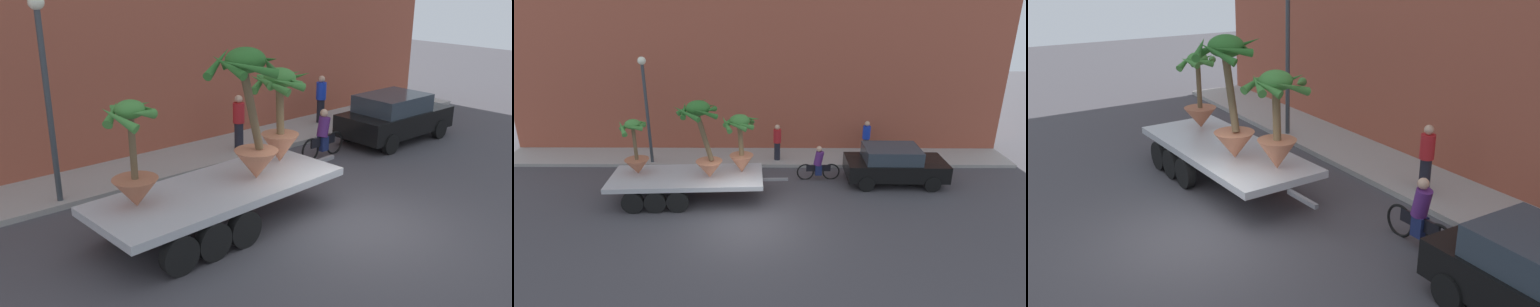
% 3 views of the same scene
% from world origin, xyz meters
% --- Properties ---
extents(ground_plane, '(60.00, 60.00, 0.00)m').
position_xyz_m(ground_plane, '(0.00, 0.00, 0.00)').
color(ground_plane, '#423F44').
extents(sidewalk, '(24.00, 2.20, 0.15)m').
position_xyz_m(sidewalk, '(0.00, 6.10, 0.07)').
color(sidewalk, '#A39E99').
rests_on(sidewalk, ground).
extents(building_facade, '(24.00, 1.20, 9.00)m').
position_xyz_m(building_facade, '(0.00, 7.80, 4.50)').
color(building_facade, '#9E4C38').
rests_on(building_facade, ground).
extents(flatbed_trailer, '(6.83, 2.57, 0.98)m').
position_xyz_m(flatbed_trailer, '(-2.70, 1.88, 0.76)').
color(flatbed_trailer, '#B7BABF').
rests_on(flatbed_trailer, ground).
extents(potted_palm_rear, '(1.20, 1.20, 2.17)m').
position_xyz_m(potted_palm_rear, '(-4.35, 2.08, 1.85)').
color(potted_palm_rear, '#B26647').
rests_on(potted_palm_rear, flatbed_trailer).
extents(potted_palm_middle, '(1.59, 1.55, 2.32)m').
position_xyz_m(potted_palm_middle, '(-0.37, 2.24, 2.14)').
color(potted_palm_middle, '#C17251').
rests_on(potted_palm_middle, flatbed_trailer).
extents(potted_palm_front, '(1.70, 1.86, 2.97)m').
position_xyz_m(potted_palm_front, '(-1.68, 1.73, 2.49)').
color(potted_palm_front, '#C17251').
rests_on(potted_palm_front, flatbed_trailer).
extents(cyclist, '(1.84, 0.35, 1.54)m').
position_xyz_m(cyclist, '(2.80, 3.73, 0.67)').
color(cyclist, black).
rests_on(cyclist, ground).
extents(pedestrian_far_left, '(0.36, 0.36, 1.71)m').
position_xyz_m(pedestrian_far_left, '(1.06, 5.65, 1.04)').
color(pedestrian_far_left, black).
rests_on(pedestrian_far_left, sidewalk).
extents(street_lamp, '(0.36, 0.36, 4.83)m').
position_xyz_m(street_lamp, '(-4.75, 5.30, 3.23)').
color(street_lamp, '#383D42').
rests_on(street_lamp, sidewalk).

